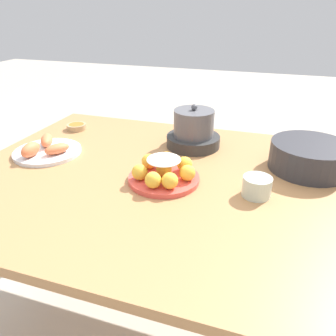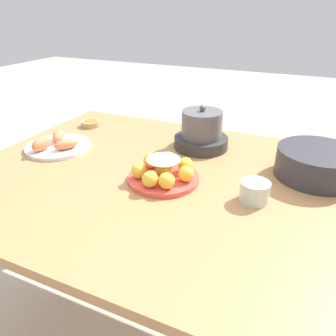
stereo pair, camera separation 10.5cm
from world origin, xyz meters
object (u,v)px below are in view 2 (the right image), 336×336
Objects in this scene: cake_plate at (164,172)px; cup_far at (255,192)px; dining_table at (172,199)px; serving_bowl at (318,163)px; sauce_bowl at (91,123)px; seafood_platter at (57,145)px; warming_pot at (201,132)px.

cup_far is at bearing -0.07° from cake_plate.
cup_far is (0.27, -0.03, 0.11)m from dining_table.
serving_bowl is 0.98m from sauce_bowl.
dining_table is 0.29m from cup_far.
warming_pot is at bearing 26.17° from seafood_platter.
sauce_bowl is at bearing 174.05° from serving_bowl.
seafood_platter is 2.95× the size of cup_far.
cup_far is (-0.15, -0.23, -0.02)m from serving_bowl.
cake_plate is at bearing 179.93° from cup_far.
seafood_platter reaches higher than dining_table.
seafood_platter is 0.78m from cup_far.
warming_pot reaches higher than serving_bowl.
serving_bowl is at bearing 27.87° from cake_plate.
seafood_platter reaches higher than cup_far.
seafood_platter is 0.56m from warming_pot.
warming_pot is (-0.43, 0.08, 0.01)m from serving_bowl.
cake_plate is at bearing -7.10° from seafood_platter.
seafood_platter reaches higher than sauce_bowl.
warming_pot reaches higher than seafood_platter.
seafood_platter is (-0.51, 0.03, 0.10)m from dining_table.
cake_plate is 0.29m from cup_far.
cake_plate is 0.92× the size of seafood_platter.
seafood_platter is at bearing -169.53° from serving_bowl.
dining_table is at bearing 173.38° from cup_far.
cake_plate reaches higher than sauce_bowl.
serving_bowl is 1.25× the size of warming_pot.
cake_plate is 2.66× the size of sauce_bowl.
serving_bowl is 3.05× the size of sauce_bowl.
dining_table is 16.52× the size of cup_far.
serving_bowl reaches higher than seafood_platter.
serving_bowl is at bearing 56.67° from cup_far.
sauce_bowl is (-0.53, 0.33, -0.02)m from cake_plate.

